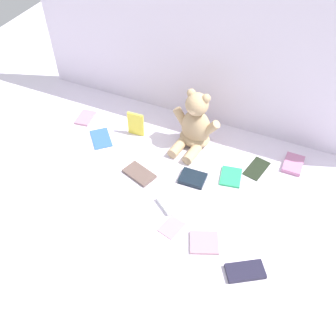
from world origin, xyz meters
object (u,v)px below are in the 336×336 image
book_case_2 (293,164)px  book_case_8 (136,124)px  book_case_3 (204,243)px  book_case_5 (172,202)px  teddy_bear (195,126)px  book_case_1 (193,178)px  book_case_7 (245,271)px  book_case_10 (257,168)px  book_case_6 (101,138)px  book_case_11 (139,174)px  book_case_0 (231,177)px  book_case_9 (85,118)px  book_case_4 (171,227)px

book_case_2 → book_case_8: bearing=7.3°
book_case_3 → book_case_5: 0.22m
teddy_bear → book_case_1: size_ratio=2.59×
book_case_7 → book_case_10: size_ratio=1.01×
book_case_1 → book_case_6: book_case_1 is taller
book_case_2 → book_case_11: bearing=28.6°
book_case_0 → book_case_5: (-0.17, -0.23, 0.00)m
book_case_1 → book_case_8: (-0.35, 0.17, 0.05)m
book_case_6 → book_case_10: size_ratio=1.04×
book_case_0 → book_case_10: book_case_0 is taller
book_case_3 → book_case_10: size_ratio=0.79×
book_case_0 → book_case_3: (0.01, -0.35, 0.00)m
book_case_1 → book_case_2: same height
book_case_9 → book_case_6: bearing=138.5°
teddy_bear → book_case_11: teddy_bear is taller
book_case_3 → book_case_7: size_ratio=0.78×
teddy_bear → book_case_11: bearing=-109.5°
teddy_bear → book_case_1: bearing=-62.5°
book_case_0 → book_case_8: book_case_8 is taller
teddy_bear → book_case_10: teddy_bear is taller
book_case_7 → book_case_8: size_ratio=1.12×
book_case_2 → book_case_5: same height
book_case_0 → book_case_3: size_ratio=1.04×
book_case_7 → book_case_9: (-0.96, 0.49, -0.00)m
book_case_1 → book_case_4: 0.26m
book_case_4 → book_case_5: size_ratio=0.97×
teddy_bear → book_case_2: (0.45, 0.04, -0.09)m
teddy_bear → book_case_5: (0.05, -0.37, -0.09)m
book_case_2 → book_case_3: 0.58m
book_case_0 → book_case_11: 0.39m
book_case_10 → book_case_0: bearing=-119.8°
book_case_1 → book_case_3: size_ratio=1.03×
book_case_4 → book_case_8: size_ratio=0.77×
book_case_2 → book_case_9: size_ratio=1.07×
book_case_1 → book_case_5: book_case_5 is taller
book_case_2 → book_case_4: 0.63m
book_case_10 → teddy_bear: bearing=-174.6°
book_case_9 → book_case_11: bearing=143.0°
book_case_3 → book_case_4: (-0.14, 0.02, -0.00)m
book_case_1 → book_case_2: 0.45m
book_case_4 → book_case_10: (0.22, 0.43, 0.00)m
book_case_3 → book_case_11: (-0.37, 0.21, 0.00)m
book_case_0 → book_case_1: bearing=-162.3°
book_case_0 → book_case_1: size_ratio=1.01×
book_case_0 → book_case_10: size_ratio=0.82×
book_case_8 → book_case_10: size_ratio=0.90×
book_case_6 → book_case_2: bearing=-29.6°
book_case_1 → book_case_10: size_ratio=0.82×
book_case_9 → book_case_11: size_ratio=0.81×
book_case_5 → book_case_11: book_case_5 is taller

